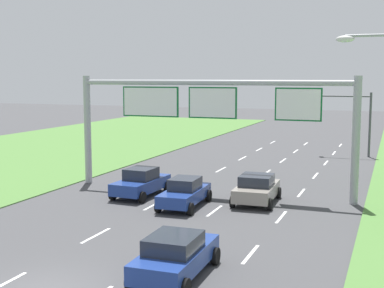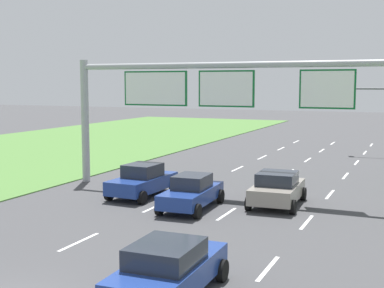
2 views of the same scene
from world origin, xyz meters
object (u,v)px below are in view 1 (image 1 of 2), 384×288
Objects in this scene: car_near_red at (185,193)px; traffic_light_mast at (347,112)px; car_mid_lane at (141,182)px; sign_gantry at (209,111)px; car_lead_silver at (175,255)px; car_far_ahead at (257,189)px.

traffic_light_mast is (6.44, 22.34, 3.10)m from car_near_red.
car_mid_lane is 0.25× the size of sign_gantry.
car_far_ahead reaches higher than car_lead_silver.
car_mid_lane reaches higher than car_far_ahead.
sign_gantry is at bearing 36.95° from car_mid_lane.
car_mid_lane reaches higher than car_near_red.
traffic_light_mast reaches higher than car_lead_silver.
car_near_red is at bearing -106.08° from traffic_light_mast.
car_lead_silver is 32.19m from traffic_light_mast.
car_lead_silver is 13.01m from car_mid_lane.
car_near_red is 1.01× the size of car_mid_lane.
car_lead_silver is 0.25× the size of sign_gantry.
car_lead_silver is (3.45, -9.57, 0.02)m from car_near_red.
car_mid_lane is 1.05× the size of car_far_ahead.
car_lead_silver is 1.01× the size of car_mid_lane.
car_near_red is 5.69m from sign_gantry.
traffic_light_mast is at bearing 71.38° from car_near_red.
car_mid_lane is 6.80m from car_far_ahead.
car_mid_lane is at bearing -176.97° from car_far_ahead.
car_near_red is at bearing 108.74° from car_lead_silver.
car_lead_silver is at bearing -95.34° from traffic_light_mast.
car_mid_lane is 0.78× the size of traffic_light_mast.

